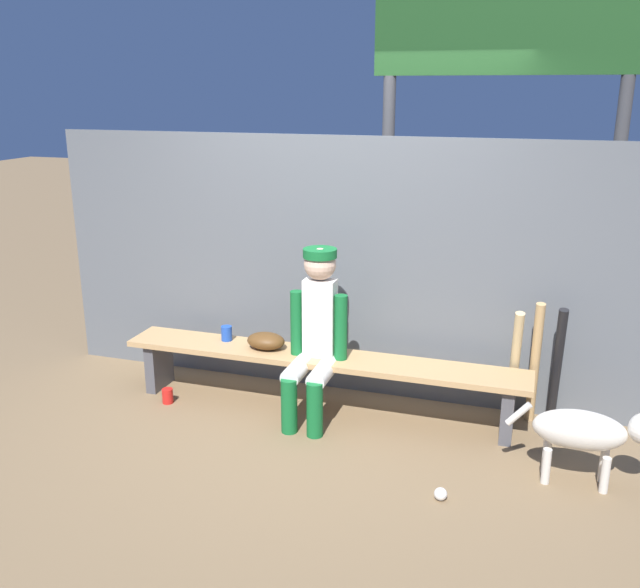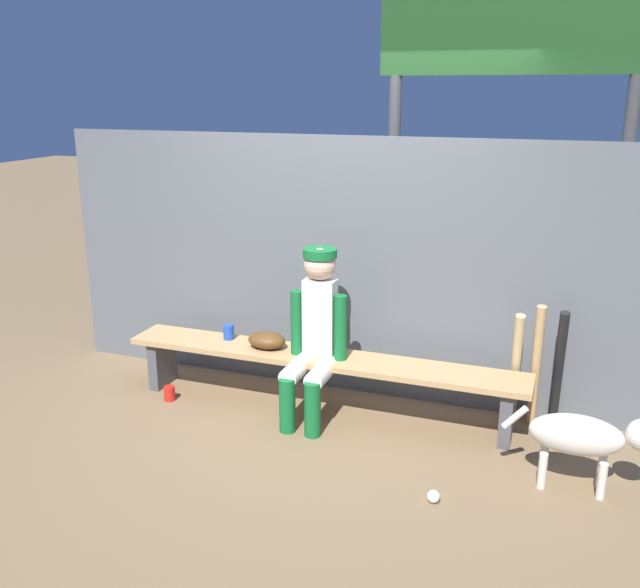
# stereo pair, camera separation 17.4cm
# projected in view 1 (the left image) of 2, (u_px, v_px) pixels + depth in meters

# --- Properties ---
(ground_plane) EXTENTS (30.00, 30.00, 0.00)m
(ground_plane) POSITION_uv_depth(u_px,v_px,m) (320.00, 409.00, 4.98)
(ground_plane) COLOR brown
(chainlink_fence) EXTENTS (4.49, 0.03, 1.91)m
(chainlink_fence) POSITION_uv_depth(u_px,v_px,m) (337.00, 268.00, 5.08)
(chainlink_fence) COLOR #595E63
(chainlink_fence) RESTS_ON ground_plane
(dugout_bench) EXTENTS (2.90, 0.36, 0.42)m
(dugout_bench) POSITION_uv_depth(u_px,v_px,m) (320.00, 366.00, 4.88)
(dugout_bench) COLOR tan
(dugout_bench) RESTS_ON ground_plane
(player_seated) EXTENTS (0.41, 0.55, 1.19)m
(player_seated) POSITION_uv_depth(u_px,v_px,m) (315.00, 331.00, 4.71)
(player_seated) COLOR silver
(player_seated) RESTS_ON ground_plane
(baseball_glove) EXTENTS (0.28, 0.20, 0.12)m
(baseball_glove) POSITION_uv_depth(u_px,v_px,m) (266.00, 341.00, 4.96)
(baseball_glove) COLOR #593819
(baseball_glove) RESTS_ON dugout_bench
(bat_wood_natural) EXTENTS (0.09, 0.26, 0.82)m
(bat_wood_natural) POSITION_uv_depth(u_px,v_px,m) (514.00, 365.00, 4.71)
(bat_wood_natural) COLOR tan
(bat_wood_natural) RESTS_ON ground_plane
(bat_wood_tan) EXTENTS (0.07, 0.18, 0.88)m
(bat_wood_tan) POSITION_uv_depth(u_px,v_px,m) (535.00, 363.00, 4.66)
(bat_wood_tan) COLOR tan
(bat_wood_tan) RESTS_ON ground_plane
(bat_aluminum_black) EXTENTS (0.08, 0.23, 0.86)m
(bat_aluminum_black) POSITION_uv_depth(u_px,v_px,m) (557.00, 366.00, 4.65)
(bat_aluminum_black) COLOR black
(bat_aluminum_black) RESTS_ON ground_plane
(baseball) EXTENTS (0.07, 0.07, 0.07)m
(baseball) POSITION_uv_depth(u_px,v_px,m) (441.00, 494.00, 3.88)
(baseball) COLOR white
(baseball) RESTS_ON ground_plane
(cup_on_ground) EXTENTS (0.08, 0.08, 0.11)m
(cup_on_ground) POSITION_uv_depth(u_px,v_px,m) (168.00, 396.00, 5.07)
(cup_on_ground) COLOR red
(cup_on_ground) RESTS_ON ground_plane
(cup_on_bench) EXTENTS (0.08, 0.08, 0.11)m
(cup_on_bench) POSITION_uv_depth(u_px,v_px,m) (227.00, 333.00, 5.13)
(cup_on_bench) COLOR #1E47AD
(cup_on_bench) RESTS_ON dugout_bench
(scoreboard) EXTENTS (2.25, 0.27, 3.34)m
(scoreboard) POSITION_uv_depth(u_px,v_px,m) (513.00, 71.00, 5.17)
(scoreboard) COLOR #3F3F42
(scoreboard) RESTS_ON ground_plane
(dog) EXTENTS (0.84, 0.20, 0.49)m
(dog) POSITION_uv_depth(u_px,v_px,m) (590.00, 432.00, 3.95)
(dog) COLOR beige
(dog) RESTS_ON ground_plane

